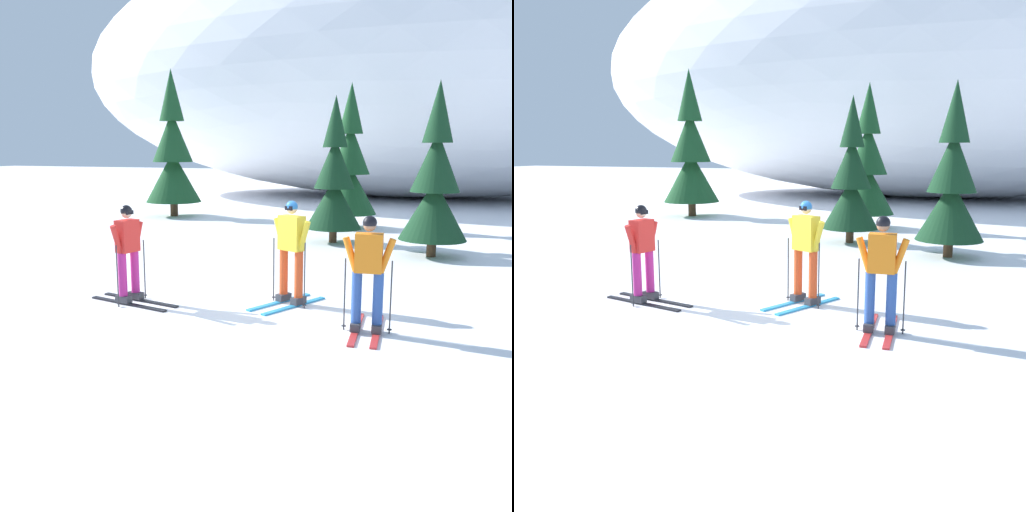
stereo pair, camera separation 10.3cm
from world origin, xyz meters
TOP-DOWN VIEW (x-y plane):
  - ground_plane at (0.00, 0.00)m, footprint 120.00×120.00m
  - skier_orange_jacket at (2.05, -0.60)m, footprint 0.77×1.64m
  - skier_yellow_jacket at (0.54, 0.55)m, footprint 1.08×1.60m
  - skier_red_jacket at (-2.17, -0.31)m, footprint 1.76×0.78m
  - pine_tree_far_left at (-7.58, 11.54)m, footprint 2.20×2.20m
  - pine_tree_center_left at (-0.38, 10.55)m, footprint 1.86×1.86m
  - pine_tree_center_right at (-0.20, 7.31)m, footprint 1.60×1.60m
  - pine_tree_far_right at (2.60, 6.00)m, footprint 1.66×1.66m
  - snow_ridge_background at (0.61, 24.29)m, footprint 38.73×21.97m

SIDE VIEW (x-z plane):
  - ground_plane at x=0.00m, z-range 0.00..0.00m
  - skier_red_jacket at x=-2.17m, z-range 0.03..1.76m
  - skier_orange_jacket at x=2.05m, z-range 0.04..1.79m
  - skier_yellow_jacket at x=0.54m, z-range 0.06..1.88m
  - pine_tree_center_right at x=-0.20m, z-range -0.34..3.80m
  - pine_tree_far_right at x=2.60m, z-range -0.35..3.96m
  - pine_tree_center_left at x=-0.38m, z-range -0.39..4.43m
  - pine_tree_far_left at x=-7.58m, z-range -0.46..5.22m
  - snow_ridge_background at x=0.61m, z-range 0.00..14.06m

